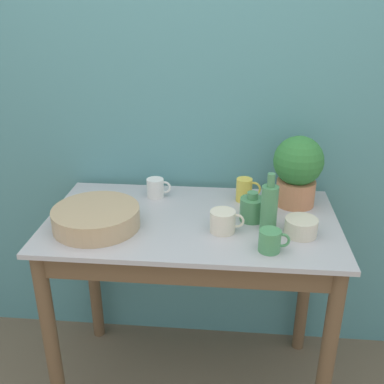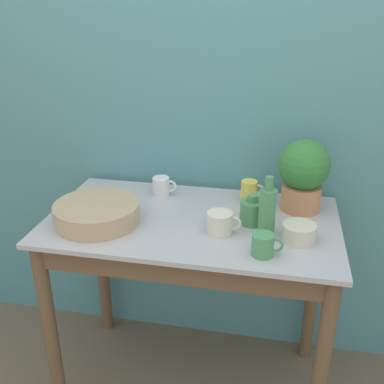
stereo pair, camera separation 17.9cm
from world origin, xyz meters
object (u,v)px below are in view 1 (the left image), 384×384
Objects in this scene: mug_cream at (223,221)px; mug_white at (156,188)px; mug_yellow at (245,190)px; mug_green at (270,241)px; potted_plant at (298,169)px; bottle_tall at (269,207)px; bowl_small_cream at (301,227)px; bowl_wash_large at (96,218)px; bottle_short at (252,209)px.

mug_white is at bearing 136.08° from mug_cream.
mug_yellow is at bearing 73.36° from mug_cream.
potted_plant is at bearing 71.73° from mug_green.
mug_white is 0.83× the size of mug_cream.
mug_white is 0.43m from mug_cream.
bowl_small_cream is at bearing -12.11° from bottle_tall.
bottle_tall is 0.17m from mug_green.
bowl_wash_large is 0.67m from bottle_tall.
bowl_wash_large is 0.50m from mug_cream.
bottle_short reaches higher than bowl_small_cream.
mug_cream is at bearing 142.89° from mug_green.
potted_plant reaches higher than mug_cream.
potted_plant is 0.43m from mug_cream.
mug_green is at bearing -90.68° from bottle_tall.
potted_plant is 0.25m from mug_yellow.
mug_green is 1.01× the size of mug_white.
potted_plant is 0.29m from bottle_tall.
mug_white is at bearing 153.64° from bowl_small_cream.
bowl_wash_large is 3.05× the size of mug_green.
bottle_short is 0.92× the size of mug_cream.
mug_green is 0.90× the size of bowl_small_cream.
mug_white is (-0.48, 0.27, -0.06)m from bottle_tall.
potted_plant is at bearing 19.51° from bowl_wash_large.
potted_plant reaches higher than mug_yellow.
mug_white is at bearing 178.73° from mug_yellow.
mug_cream reaches higher than mug_white.
potted_plant is 2.46× the size of bowl_small_cream.
bowl_small_cream is at bearing -91.88° from potted_plant.
mug_green reaches higher than bowl_wash_large.
bowl_small_cream is at bearing -30.35° from bottle_short.
mug_white is (-0.40, 0.01, -0.01)m from mug_yellow.
mug_white is at bearing 58.89° from bowl_wash_large.
bottle_tall is at bearing -29.54° from mug_white.
mug_cream reaches higher than bowl_small_cream.
bottle_tall is 1.93× the size of bottle_short.
mug_green is 1.02× the size of mug_yellow.
bottle_tall is at bearing 8.41° from mug_cream.
potted_plant is at bearing -2.21° from mug_white.
mug_green is 0.18m from bowl_small_cream.
bottle_short is 0.47m from mug_white.
mug_cream is at bearing 0.92° from bowl_wash_large.
bowl_wash_large is at bearing -177.14° from bottle_tall.
bottle_short is 1.11× the size of mug_white.
mug_green reaches higher than bowl_small_cream.
potted_plant is at bearing 88.12° from bowl_small_cream.
bowl_small_cream is (-0.01, -0.28, -0.13)m from potted_plant.
mug_cream is (0.50, 0.01, 0.00)m from bowl_wash_large.
bottle_short is at bearing -24.55° from mug_white.
bottle_short is at bearing 149.65° from bowl_small_cream.
mug_yellow reaches higher than mug_white.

